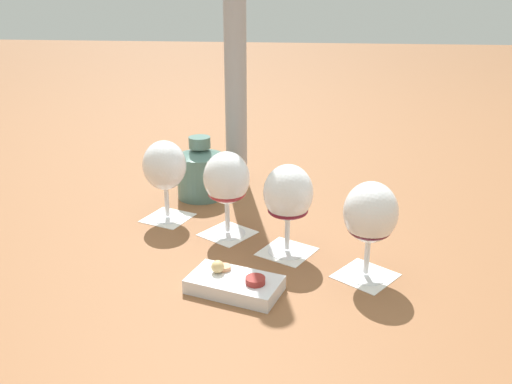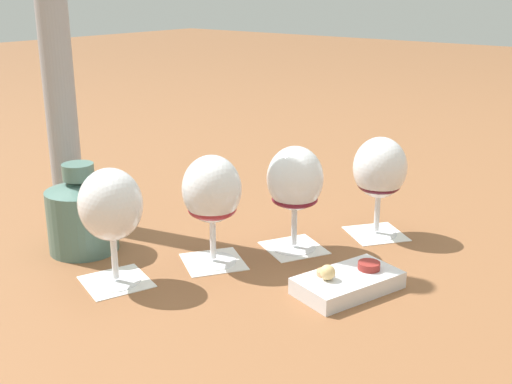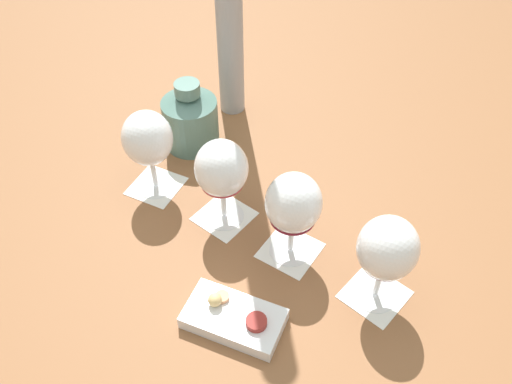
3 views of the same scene
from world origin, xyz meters
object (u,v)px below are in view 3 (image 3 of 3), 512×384
(wine_glass_3, at_px, (387,252))
(snack_dish, at_px, (234,318))
(wine_glass_2, at_px, (293,206))
(ceramic_vase, at_px, (190,118))
(wine_glass_1, at_px, (222,172))
(wine_glass_0, at_px, (148,142))

(wine_glass_3, distance_m, snack_dish, 0.26)
(wine_glass_2, relative_size, ceramic_vase, 1.17)
(wine_glass_1, xyz_separation_m, snack_dish, (0.05, -0.22, -0.10))
(wine_glass_1, height_order, wine_glass_3, same)
(wine_glass_1, height_order, snack_dish, wine_glass_1)
(wine_glass_3, bearing_deg, wine_glass_2, 151.49)
(wine_glass_3, height_order, snack_dish, wine_glass_3)
(wine_glass_1, relative_size, ceramic_vase, 1.17)
(wine_glass_2, bearing_deg, wine_glass_0, 153.70)
(wine_glass_0, distance_m, ceramic_vase, 0.16)
(wine_glass_1, relative_size, wine_glass_2, 1.00)
(wine_glass_0, distance_m, wine_glass_2, 0.30)
(wine_glass_1, xyz_separation_m, ceramic_vase, (-0.10, 0.21, -0.05))
(wine_glass_0, height_order, ceramic_vase, wine_glass_0)
(wine_glass_1, distance_m, wine_glass_2, 0.15)
(snack_dish, bearing_deg, wine_glass_2, 62.15)
(wine_glass_0, relative_size, wine_glass_1, 1.00)
(ceramic_vase, bearing_deg, wine_glass_3, -43.68)
(wine_glass_0, xyz_separation_m, ceramic_vase, (0.05, 0.14, -0.05))
(wine_glass_2, relative_size, wine_glass_3, 1.00)
(wine_glass_0, relative_size, wine_glass_3, 1.00)
(wine_glass_1, height_order, wine_glass_2, same)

